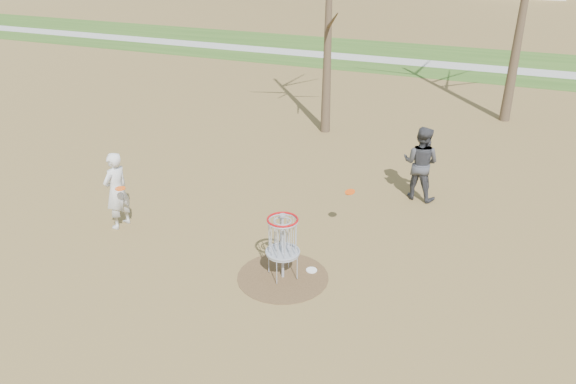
# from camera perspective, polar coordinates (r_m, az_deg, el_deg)

# --- Properties ---
(ground) EXTENTS (160.00, 160.00, 0.00)m
(ground) POSITION_cam_1_polar(r_m,az_deg,el_deg) (11.14, -0.53, -8.63)
(ground) COLOR brown
(ground) RESTS_ON ground
(green_band) EXTENTS (160.00, 8.00, 0.01)m
(green_band) POSITION_cam_1_polar(r_m,az_deg,el_deg) (30.37, 15.27, 12.77)
(green_band) COLOR #2D5119
(green_band) RESTS_ON ground
(footpath) EXTENTS (160.00, 1.50, 0.01)m
(footpath) POSITION_cam_1_polar(r_m,az_deg,el_deg) (29.39, 14.99, 12.42)
(footpath) COLOR #9E9E99
(footpath) RESTS_ON green_band
(dirt_circle) EXTENTS (1.80, 1.80, 0.01)m
(dirt_circle) POSITION_cam_1_polar(r_m,az_deg,el_deg) (11.14, -0.53, -8.61)
(dirt_circle) COLOR #47331E
(dirt_circle) RESTS_ON ground
(player_standing) EXTENTS (0.52, 0.71, 1.79)m
(player_standing) POSITION_cam_1_polar(r_m,az_deg,el_deg) (13.08, -17.04, 0.15)
(player_standing) COLOR silver
(player_standing) RESTS_ON ground
(player_throwing) EXTENTS (1.02, 0.86, 1.88)m
(player_throwing) POSITION_cam_1_polar(r_m,az_deg,el_deg) (14.22, 13.32, 2.87)
(player_throwing) COLOR #38383D
(player_throwing) RESTS_ON ground
(disc_grounded) EXTENTS (0.22, 0.22, 0.02)m
(disc_grounded) POSITION_cam_1_polar(r_m,az_deg,el_deg) (11.32, 2.41, -7.93)
(disc_grounded) COLOR white
(disc_grounded) RESTS_ON dirt_circle
(discs_in_play) EXTENTS (4.82, 2.02, 0.11)m
(discs_in_play) POSITION_cam_1_polar(r_m,az_deg,el_deg) (12.07, -4.86, 0.17)
(discs_in_play) COLOR #EA4A0C
(discs_in_play) RESTS_ON ground
(disc_golf_basket) EXTENTS (0.64, 0.64, 1.35)m
(disc_golf_basket) POSITION_cam_1_polar(r_m,az_deg,el_deg) (10.65, -0.55, -4.56)
(disc_golf_basket) COLOR #9EA3AD
(disc_golf_basket) RESTS_ON ground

